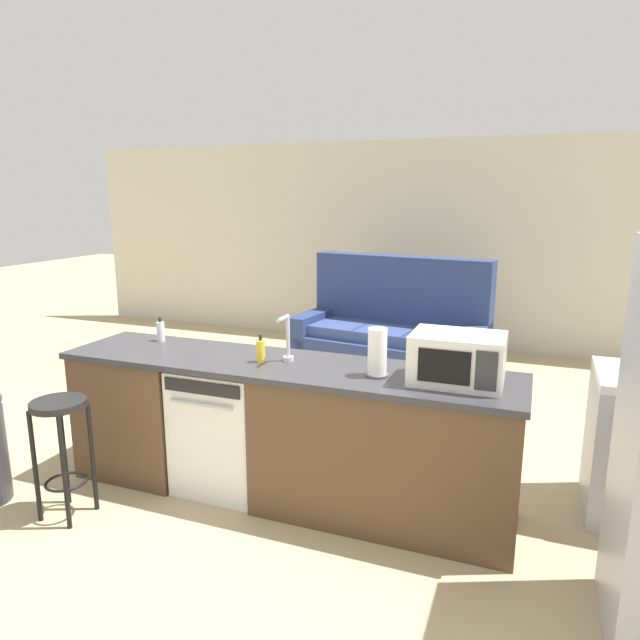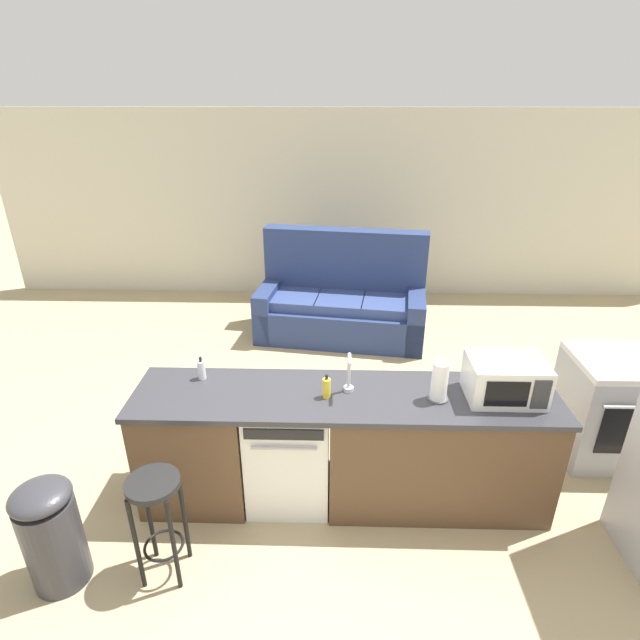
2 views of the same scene
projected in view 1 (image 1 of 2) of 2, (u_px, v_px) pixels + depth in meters
The scene contains 11 objects.
ground_plane at pixel (263, 490), 3.80m from camera, with size 24.00×24.00×0.00m, color tan.
wall_back at pixel (430, 245), 7.24m from camera, with size 10.00×0.06×2.60m.
kitchen_counter at pixel (295, 437), 3.62m from camera, with size 2.94×0.66×0.90m.
dishwasher at pixel (228, 426), 3.79m from camera, with size 0.58×0.61×0.84m.
microwave at pixel (457, 359), 3.14m from camera, with size 0.50×0.37×0.28m.
sink_faucet at pixel (287, 341), 3.54m from camera, with size 0.07×0.18×0.30m.
paper_towel_roll at pixel (377, 353), 3.26m from camera, with size 0.14×0.14×0.28m.
soap_bottle at pixel (261, 351), 3.55m from camera, with size 0.06×0.06×0.18m.
dish_soap_bottle at pixel (161, 331), 4.06m from camera, with size 0.06×0.06×0.18m.
bar_stool at pixel (61, 433), 3.39m from camera, with size 0.32×0.32×0.74m.
couch at pixel (392, 338), 6.21m from camera, with size 2.11×1.17×1.27m.
Camera 1 is at (1.60, -3.10, 1.92)m, focal length 32.00 mm.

